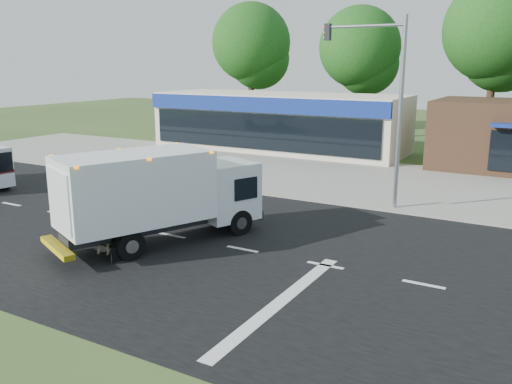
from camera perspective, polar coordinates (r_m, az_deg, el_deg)
ground at (r=18.33m, az=-1.42°, el=-6.08°), size 120.00×120.00×0.00m
road_asphalt at (r=18.33m, az=-1.42°, el=-6.06°), size 60.00×14.00×0.02m
sidewalk at (r=25.39m, az=8.20°, el=-0.52°), size 60.00×2.40×0.12m
parking_apron at (r=30.75m, az=12.21°, el=1.66°), size 60.00×9.00×0.02m
lane_markings at (r=16.59m, az=0.17°, el=-8.15°), size 55.20×7.00×0.01m
ems_box_truck at (r=18.78m, az=-10.35°, el=0.15°), size 5.00×7.63×3.26m
emergency_worker at (r=18.32m, az=-15.87°, el=-3.54°), size 0.77×0.66×1.91m
retail_strip_mall at (r=39.29m, az=2.41°, el=7.42°), size 18.00×6.20×4.00m
traffic_signal_pole at (r=23.36m, az=13.49°, el=10.13°), size 3.51×0.25×8.00m
background_trees at (r=44.06m, az=17.47°, el=14.48°), size 36.77×7.39×12.10m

